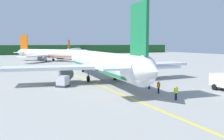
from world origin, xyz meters
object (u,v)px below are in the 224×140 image
object	(u,v)px
airliner_far_taxiway	(74,51)
crew_marshaller	(176,92)
crew_loader_right	(149,83)
airliner_mid_apron	(51,54)
cargo_container_near	(62,81)
airliner_foreground	(100,62)
crew_loader_left	(159,86)

from	to	relation	value
airliner_far_taxiway	crew_marshaller	bearing A→B (deg)	-100.54
crew_marshaller	crew_loader_right	xyz separation A→B (m)	(1.12, 7.54, -0.10)
airliner_far_taxiway	airliner_mid_apron	bearing A→B (deg)	-114.96
cargo_container_near	crew_marshaller	world-z (taller)	cargo_container_near
cargo_container_near	airliner_far_taxiway	bearing A→B (deg)	73.06
airliner_foreground	crew_marshaller	distance (m)	19.10
crew_marshaller	crew_loader_right	bearing A→B (deg)	81.52
cargo_container_near	crew_loader_right	distance (m)	13.73
airliner_foreground	airliner_mid_apron	size ratio (longest dim) A/B	1.40
airliner_mid_apron	airliner_far_taxiway	size ratio (longest dim) A/B	1.02
cargo_container_near	crew_loader_left	bearing A→B (deg)	-45.15
crew_loader_right	airliner_mid_apron	bearing A→B (deg)	91.94
crew_marshaller	airliner_foreground	bearing A→B (deg)	97.00
cargo_container_near	crew_loader_right	world-z (taller)	cargo_container_near
airliner_mid_apron	airliner_far_taxiway	distance (m)	58.36
airliner_foreground	crew_loader_right	distance (m)	12.04
airliner_foreground	crew_loader_right	bearing A→B (deg)	-73.06
airliner_foreground	airliner_far_taxiway	distance (m)	110.64
crew_loader_left	crew_loader_right	bearing A→B (deg)	77.76
crew_marshaller	crew_loader_right	size ratio (longest dim) A/B	1.10
airliner_foreground	crew_marshaller	size ratio (longest dim) A/B	23.35
crew_marshaller	airliner_far_taxiway	bearing A→B (deg)	79.46
airliner_mid_apron	crew_loader_right	xyz separation A→B (m)	(2.23, -65.95, -2.02)
airliner_foreground	airliner_far_taxiway	bearing A→B (deg)	76.50
airliner_foreground	cargo_container_near	world-z (taller)	airliner_foreground
airliner_mid_apron	airliner_far_taxiway	xyz separation A→B (m)	(24.62, 52.91, -0.35)
airliner_foreground	crew_loader_left	size ratio (longest dim) A/B	23.91
airliner_far_taxiway	crew_loader_right	distance (m)	120.96
cargo_container_near	crew_marshaller	xyz separation A→B (m)	(10.42, -14.96, 0.16)
crew_loader_left	crew_loader_right	distance (m)	3.51
airliner_foreground	cargo_container_near	distance (m)	9.32
airliner_foreground	crew_marshaller	bearing A→B (deg)	-83.00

